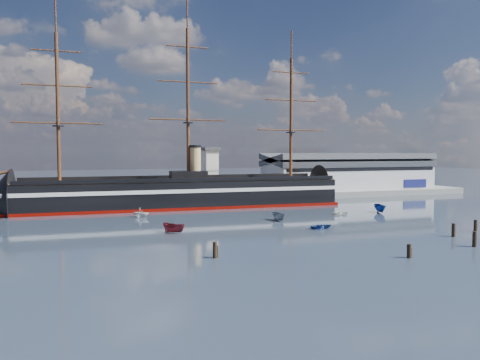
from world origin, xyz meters
name	(u,v)px	position (x,y,z in m)	size (l,w,h in m)	color
ground	(237,215)	(0.00, 40.00, 0.00)	(600.00, 600.00, 0.00)	#252F40
quay	(229,199)	(10.00, 76.00, 0.00)	(180.00, 18.00, 2.00)	slate
warehouse	(348,172)	(58.00, 80.00, 7.98)	(63.00, 21.00, 11.60)	#B7BABC
quay_tower	(211,170)	(3.00, 73.00, 9.75)	(5.00, 5.00, 15.00)	silver
warship	(175,193)	(-11.12, 60.00, 4.04)	(113.22, 20.12, 53.94)	black
motorboat_a	(174,233)	(-19.96, 19.88, 0.00)	(6.14, 2.25, 2.46)	maroon
motorboat_b	(322,229)	(9.60, 14.66, 0.00)	(3.03, 1.21, 1.42)	navy
motorboat_c	(279,221)	(5.81, 27.50, 0.00)	(5.93, 2.17, 2.37)	slate
motorboat_d	(141,217)	(-23.05, 43.84, 0.00)	(6.78, 2.94, 2.49)	silver
motorboat_e	(341,214)	(24.93, 31.81, 0.00)	(2.55, 1.02, 1.19)	silver
motorboat_f	(380,213)	(36.10, 31.20, 0.00)	(6.93, 2.54, 2.77)	navy
piling_near_left	(215,258)	(-18.69, -3.24, 0.00)	(0.64, 0.64, 3.14)	black
piling_near_mid	(409,258)	(8.40, -13.01, 0.00)	(0.64, 0.64, 2.79)	black
piling_near_right	(453,237)	(27.88, -1.68, 0.00)	(0.64, 0.64, 3.20)	black
piling_far_right	(475,231)	(36.30, 1.28, 0.00)	(0.64, 0.64, 3.00)	black
piling_extra	(474,247)	(24.06, -10.11, 0.00)	(0.64, 0.64, 3.31)	black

